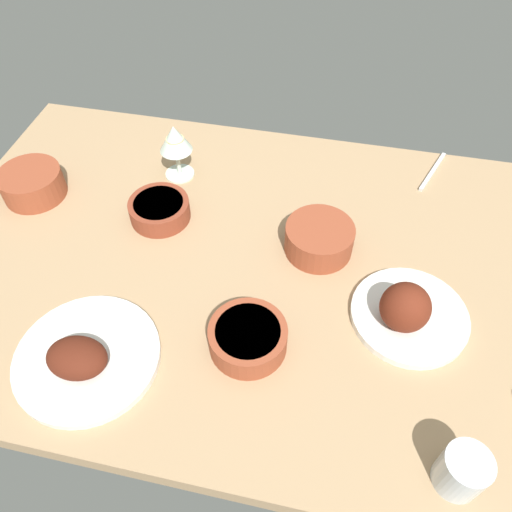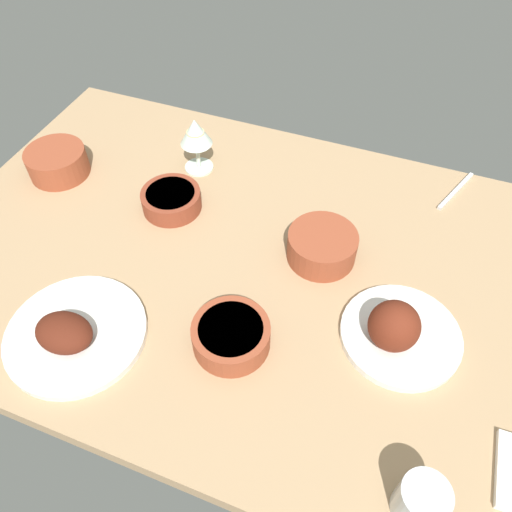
# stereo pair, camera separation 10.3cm
# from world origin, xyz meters

# --- Properties ---
(dining_table) EXTENTS (1.40, 0.90, 0.04)m
(dining_table) POSITION_xyz_m (0.00, 0.00, 0.02)
(dining_table) COLOR tan
(dining_table) RESTS_ON ground
(plate_center_main) EXTENTS (0.26, 0.26, 0.07)m
(plate_center_main) POSITION_xyz_m (-0.25, -0.29, 0.06)
(plate_center_main) COLOR silver
(plate_center_main) RESTS_ON dining_table
(plate_near_viewer) EXTENTS (0.22, 0.22, 0.11)m
(plate_near_viewer) POSITION_xyz_m (0.30, -0.08, 0.07)
(plate_near_viewer) COLOR silver
(plate_near_viewer) RESTS_ON dining_table
(bowl_potatoes) EXTENTS (0.14, 0.14, 0.06)m
(bowl_potatoes) POSITION_xyz_m (0.12, 0.06, 0.07)
(bowl_potatoes) COLOR brown
(bowl_potatoes) RESTS_ON dining_table
(bowl_onions) EXTENTS (0.13, 0.13, 0.05)m
(bowl_onions) POSITION_xyz_m (-0.24, 0.08, 0.07)
(bowl_onions) COLOR brown
(bowl_onions) RESTS_ON dining_table
(bowl_soup) EXTENTS (0.14, 0.14, 0.05)m
(bowl_soup) POSITION_xyz_m (0.03, -0.20, 0.07)
(bowl_soup) COLOR brown
(bowl_soup) RESTS_ON dining_table
(bowl_sauce) EXTENTS (0.14, 0.14, 0.06)m
(bowl_sauce) POSITION_xyz_m (-0.55, 0.10, 0.07)
(bowl_sauce) COLOR brown
(bowl_sauce) RESTS_ON dining_table
(wine_glass) EXTENTS (0.08, 0.08, 0.14)m
(wine_glass) POSITION_xyz_m (-0.24, 0.23, 0.14)
(wine_glass) COLOR silver
(wine_glass) RESTS_ON dining_table
(water_tumbler) EXTENTS (0.07, 0.07, 0.08)m
(water_tumbler) POSITION_xyz_m (0.39, -0.36, 0.08)
(water_tumbler) COLOR silver
(water_tumbler) RESTS_ON dining_table
(spoon_loose) EXTENTS (0.07, 0.15, 0.01)m
(spoon_loose) POSITION_xyz_m (0.36, 0.37, 0.04)
(spoon_loose) COLOR silver
(spoon_loose) RESTS_ON dining_table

